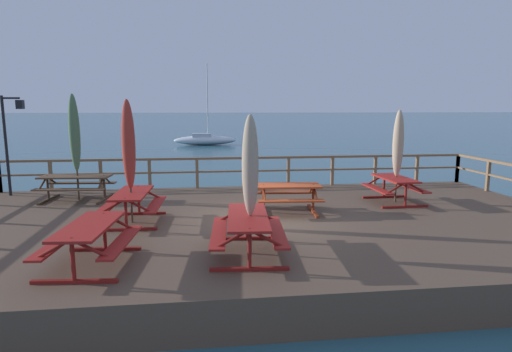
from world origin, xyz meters
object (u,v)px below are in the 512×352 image
(picnic_table_back_right, at_px, (90,235))
(patio_umbrella_tall_front, at_px, (398,144))
(sailboat_distant, at_px, (205,140))
(picnic_table_mid_left, at_px, (395,184))
(picnic_table_mid_centre, at_px, (76,182))
(picnic_table_front_left, at_px, (132,200))
(patio_umbrella_short_front, at_px, (129,145))
(lamp_post_hooked, at_px, (11,130))
(picnic_table_back_left, at_px, (288,192))
(picnic_table_front_right, at_px, (248,226))
(patio_umbrella_short_mid, at_px, (74,133))
(patio_umbrella_tall_back_left, at_px, (250,167))

(picnic_table_back_right, height_order, patio_umbrella_tall_front, patio_umbrella_tall_front)
(sailboat_distant, bearing_deg, picnic_table_mid_left, -79.23)
(picnic_table_mid_centre, bearing_deg, picnic_table_front_left, -52.63)
(patio_umbrella_short_front, relative_size, lamp_post_hooked, 0.95)
(picnic_table_mid_centre, bearing_deg, picnic_table_back_left, -20.43)
(picnic_table_front_right, xyz_separation_m, patio_umbrella_short_front, (-2.63, 2.59, 1.36))
(patio_umbrella_short_mid, bearing_deg, picnic_table_mid_centre, 156.60)
(picnic_table_back_right, bearing_deg, picnic_table_front_right, 5.40)
(patio_umbrella_short_front, relative_size, sailboat_distant, 0.39)
(picnic_table_mid_left, distance_m, lamp_post_hooked, 12.09)
(patio_umbrella_short_front, bearing_deg, sailboat_distant, 86.53)
(picnic_table_back_left, relative_size, patio_umbrella_short_front, 0.60)
(picnic_table_back_left, distance_m, sailboat_distant, 30.27)
(patio_umbrella_tall_back_left, bearing_deg, sailboat_distant, 91.40)
(patio_umbrella_short_front, xyz_separation_m, sailboat_distant, (1.86, 30.73, -2.18))
(picnic_table_mid_left, distance_m, picnic_table_front_right, 6.23)
(picnic_table_front_right, height_order, picnic_table_back_right, same)
(picnic_table_back_left, bearing_deg, patio_umbrella_tall_back_left, -113.70)
(picnic_table_front_right, bearing_deg, picnic_table_back_left, 65.52)
(picnic_table_back_right, bearing_deg, picnic_table_mid_centre, 108.14)
(picnic_table_mid_centre, xyz_separation_m, lamp_post_hooked, (-2.15, 0.97, 1.55))
(picnic_table_back_left, height_order, patio_umbrella_tall_back_left, patio_umbrella_tall_back_left)
(patio_umbrella_short_mid, distance_m, sailboat_distant, 28.27)
(picnic_table_mid_centre, height_order, patio_umbrella_tall_back_left, patio_umbrella_tall_back_left)
(picnic_table_mid_centre, bearing_deg, patio_umbrella_short_mid, -23.40)
(picnic_table_back_right, bearing_deg, patio_umbrella_tall_front, 28.83)
(patio_umbrella_short_mid, relative_size, lamp_post_hooked, 1.01)
(patio_umbrella_tall_front, xyz_separation_m, patio_umbrella_short_front, (-7.53, -1.42, 0.16))
(picnic_table_front_left, height_order, patio_umbrella_short_front, patio_umbrella_short_front)
(picnic_table_mid_centre, bearing_deg, picnic_table_front_right, -48.90)
(picnic_table_front_right, distance_m, lamp_post_hooked, 9.55)
(lamp_post_hooked, bearing_deg, patio_umbrella_short_mid, -24.31)
(picnic_table_mid_left, distance_m, patio_umbrella_tall_front, 1.21)
(picnic_table_front_left, height_order, sailboat_distant, sailboat_distant)
(picnic_table_mid_centre, height_order, picnic_table_back_left, same)
(picnic_table_front_right, height_order, patio_umbrella_tall_back_left, patio_umbrella_tall_back_left)
(picnic_table_back_left, bearing_deg, picnic_table_mid_centre, 159.57)
(picnic_table_mid_centre, xyz_separation_m, patio_umbrella_short_mid, (0.07, -0.03, 1.50))
(patio_umbrella_tall_front, bearing_deg, sailboat_distant, 100.94)
(picnic_table_mid_centre, xyz_separation_m, picnic_table_back_left, (6.18, -2.30, -0.01))
(picnic_table_back_right, bearing_deg, sailboat_distant, 86.40)
(picnic_table_back_left, height_order, patio_umbrella_tall_front, patio_umbrella_tall_front)
(picnic_table_mid_left, xyz_separation_m, picnic_table_back_left, (-3.39, -0.80, -0.00))
(patio_umbrella_tall_front, distance_m, patio_umbrella_short_front, 7.66)
(picnic_table_front_right, bearing_deg, picnic_table_back_right, -174.60)
(patio_umbrella_tall_front, xyz_separation_m, lamp_post_hooked, (-11.80, 2.41, 0.35))
(picnic_table_mid_centre, height_order, picnic_table_back_right, same)
(picnic_table_mid_centre, relative_size, patio_umbrella_short_front, 0.73)
(patio_umbrella_tall_front, bearing_deg, picnic_table_mid_centre, 171.52)
(patio_umbrella_tall_front, relative_size, patio_umbrella_tall_back_left, 1.02)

